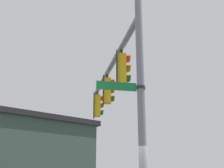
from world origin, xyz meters
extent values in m
cylinder|color=slate|center=(0.00, 0.00, 3.33)|extent=(0.20, 0.20, 6.66)
cylinder|color=slate|center=(-3.85, -0.81, 6.12)|extent=(7.73, 1.80, 0.19)
cylinder|color=black|center=(-2.00, -0.42, 5.93)|extent=(0.08, 0.08, 0.18)
cube|color=gold|center=(-2.00, -0.42, 5.32)|extent=(0.36, 0.30, 1.05)
sphere|color=red|center=(-2.00, -0.23, 5.67)|extent=(0.22, 0.22, 0.22)
cube|color=gold|center=(-2.00, -0.21, 5.76)|extent=(0.24, 0.20, 0.03)
sphere|color=brown|center=(-2.00, -0.23, 5.32)|extent=(0.22, 0.22, 0.22)
cube|color=gold|center=(-2.00, -0.21, 5.41)|extent=(0.24, 0.20, 0.03)
sphere|color=#0F4C19|center=(-2.00, -0.23, 4.97)|extent=(0.22, 0.22, 0.22)
cube|color=gold|center=(-2.00, -0.21, 5.06)|extent=(0.24, 0.20, 0.03)
cube|color=black|center=(-2.00, -0.59, 5.32)|extent=(0.54, 0.03, 1.22)
cylinder|color=black|center=(-4.47, -0.94, 5.93)|extent=(0.08, 0.08, 0.18)
cube|color=gold|center=(-4.47, -0.94, 5.32)|extent=(0.36, 0.30, 1.05)
sphere|color=red|center=(-4.47, -0.75, 5.67)|extent=(0.22, 0.22, 0.22)
cube|color=gold|center=(-4.47, -0.73, 5.76)|extent=(0.24, 0.20, 0.03)
sphere|color=brown|center=(-4.47, -0.75, 5.32)|extent=(0.22, 0.22, 0.22)
cube|color=gold|center=(-4.47, -0.73, 5.41)|extent=(0.24, 0.20, 0.03)
sphere|color=#0F4C19|center=(-4.47, -0.75, 4.97)|extent=(0.22, 0.22, 0.22)
cube|color=gold|center=(-4.47, -0.73, 5.06)|extent=(0.24, 0.20, 0.03)
cube|color=black|center=(-4.47, -1.11, 5.32)|extent=(0.54, 0.03, 1.22)
cylinder|color=black|center=(-6.93, -1.45, 5.93)|extent=(0.08, 0.08, 0.18)
cube|color=gold|center=(-6.93, -1.45, 5.32)|extent=(0.36, 0.30, 1.05)
sphere|color=red|center=(-6.93, -1.26, 5.67)|extent=(0.22, 0.22, 0.22)
cube|color=gold|center=(-6.93, -1.24, 5.76)|extent=(0.24, 0.20, 0.03)
sphere|color=brown|center=(-6.93, -1.26, 5.32)|extent=(0.22, 0.22, 0.22)
cube|color=gold|center=(-6.93, -1.24, 5.41)|extent=(0.24, 0.20, 0.03)
sphere|color=#0F4C19|center=(-6.93, -1.26, 4.97)|extent=(0.22, 0.22, 0.22)
cube|color=gold|center=(-6.93, -1.24, 5.06)|extent=(0.24, 0.20, 0.03)
cube|color=black|center=(-6.93, -1.62, 5.32)|extent=(0.54, 0.03, 1.22)
cube|color=#147238|center=(0.13, -0.64, 4.02)|extent=(0.25, 1.04, 0.22)
cube|color=white|center=(0.13, -0.63, 4.02)|extent=(0.22, 1.04, 0.04)
cylinder|color=#262626|center=(0.00, 0.00, 4.02)|extent=(0.24, 0.24, 0.08)
camera|label=1|loc=(7.67, -0.77, 1.55)|focal=49.38mm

